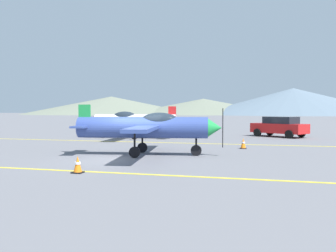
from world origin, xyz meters
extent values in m
plane|color=slate|center=(0.00, 0.00, 0.00)|extent=(400.00, 400.00, 0.00)
cube|color=yellow|center=(0.00, -3.47, 0.01)|extent=(80.00, 0.16, 0.01)
cube|color=yellow|center=(0.00, 8.09, 0.01)|extent=(80.00, 0.16, 0.01)
cylinder|color=#33478C|center=(0.18, 1.46, 1.33)|extent=(6.30, 1.94, 1.01)
cone|color=#1E8C3F|center=(3.57, 1.98, 1.33)|extent=(0.76, 0.94, 0.85)
cube|color=black|center=(3.93, 2.04, 1.33)|extent=(0.05, 0.11, 1.83)
ellipsoid|color=#1E2833|center=(0.99, 1.58, 1.63)|extent=(1.93, 1.09, 0.82)
cube|color=#33478C|center=(0.54, 1.51, 1.37)|extent=(2.22, 8.10, 0.15)
cube|color=#33478C|center=(-2.62, 1.03, 1.37)|extent=(0.99, 2.45, 0.09)
cube|color=#1E8C3F|center=(-2.62, 1.03, 1.87)|extent=(0.59, 0.20, 1.10)
cylinder|color=black|center=(2.71, 1.85, 0.72)|extent=(0.09, 0.09, 0.92)
cylinder|color=black|center=(2.71, 1.85, 0.26)|extent=(0.52, 0.19, 0.51)
cylinder|color=black|center=(0.15, 0.44, 0.72)|extent=(0.09, 0.09, 0.92)
cylinder|color=black|center=(0.15, 0.44, 0.26)|extent=(0.52, 0.19, 0.51)
cylinder|color=black|center=(-0.16, 2.42, 0.72)|extent=(0.09, 0.09, 0.92)
cylinder|color=black|center=(-0.16, 2.42, 0.26)|extent=(0.52, 0.19, 0.51)
cylinder|color=silver|center=(-3.65, 11.04, 1.33)|extent=(6.29, 1.64, 1.01)
cone|color=red|center=(-7.06, 10.69, 1.33)|extent=(0.72, 0.92, 0.85)
cube|color=black|center=(-7.42, 10.65, 1.33)|extent=(0.05, 0.11, 1.83)
ellipsoid|color=#1E2833|center=(-4.46, 10.96, 1.63)|extent=(1.90, 1.01, 0.82)
cube|color=silver|center=(-4.01, 11.01, 1.37)|extent=(1.83, 8.11, 0.15)
cube|color=silver|center=(-0.83, 11.34, 1.37)|extent=(0.88, 2.43, 0.09)
cube|color=red|center=(-0.83, 11.34, 1.87)|extent=(0.58, 0.17, 1.10)
cylinder|color=black|center=(-6.19, 10.78, 0.72)|extent=(0.09, 0.09, 0.92)
cylinder|color=black|center=(-6.19, 10.78, 0.26)|extent=(0.52, 0.16, 0.51)
cylinder|color=black|center=(-3.57, 12.06, 0.72)|extent=(0.09, 0.09, 0.92)
cylinder|color=black|center=(-3.57, 12.06, 0.26)|extent=(0.52, 0.16, 0.51)
cylinder|color=black|center=(-3.36, 10.06, 0.72)|extent=(0.09, 0.09, 0.92)
cylinder|color=black|center=(-3.36, 10.06, 0.26)|extent=(0.52, 0.16, 0.51)
cube|color=red|center=(6.97, 15.38, 0.70)|extent=(4.57, 3.90, 0.75)
cube|color=black|center=(7.09, 15.29, 1.35)|extent=(2.88, 2.66, 0.55)
cylinder|color=black|center=(6.29, 16.91, 0.32)|extent=(0.65, 0.54, 0.64)
cylinder|color=black|center=(5.29, 15.42, 0.32)|extent=(0.65, 0.54, 0.64)
cylinder|color=black|center=(8.65, 15.33, 0.32)|extent=(0.65, 0.54, 0.64)
cylinder|color=black|center=(7.64, 13.84, 0.32)|extent=(0.65, 0.54, 0.64)
cube|color=black|center=(4.68, 5.65, 0.02)|extent=(0.36, 0.36, 0.04)
cone|color=orange|center=(4.68, 5.65, 0.32)|extent=(0.29, 0.29, 0.55)
cylinder|color=white|center=(4.68, 5.65, 0.34)|extent=(0.20, 0.20, 0.08)
cube|color=black|center=(-0.39, -3.79, 0.02)|extent=(0.36, 0.36, 0.04)
cone|color=orange|center=(-0.39, -3.79, 0.32)|extent=(0.29, 0.29, 0.55)
cylinder|color=white|center=(-0.39, -3.79, 0.34)|extent=(0.20, 0.20, 0.08)
cone|color=slate|center=(-67.64, 153.61, 4.36)|extent=(86.13, 86.13, 8.71)
cone|color=slate|center=(-22.34, 158.97, 3.72)|extent=(77.61, 77.61, 7.44)
cone|color=slate|center=(18.29, 156.40, 5.87)|extent=(87.00, 87.00, 11.74)
camera|label=1|loc=(5.77, -15.04, 2.17)|focal=39.08mm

